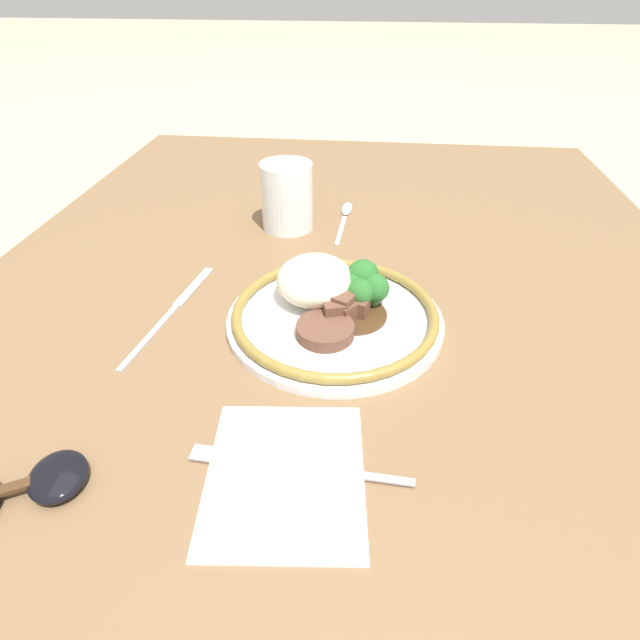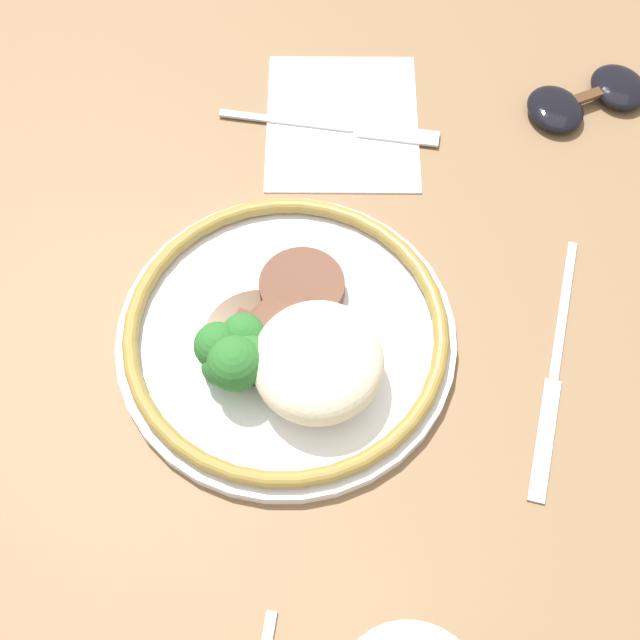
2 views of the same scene
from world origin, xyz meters
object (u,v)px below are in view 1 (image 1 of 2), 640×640
at_px(plate, 333,305).
at_px(sunglasses, 14,489).
at_px(knife, 174,309).
at_px(fork, 278,464).
at_px(spoon, 346,214).
at_px(juice_glass, 287,200).

height_order(plate, sunglasses, plate).
bearing_deg(sunglasses, knife, -36.44).
distance_m(fork, knife, 0.27).
relative_size(plate, sunglasses, 2.04).
relative_size(fork, knife, 0.88).
xyz_separation_m(knife, spoon, (0.30, -0.19, 0.00)).
distance_m(fork, spoon, 0.52).
bearing_deg(spoon, sunglasses, 161.19).
bearing_deg(fork, plate, -93.75).
xyz_separation_m(spoon, sunglasses, (-0.57, 0.23, 0.01)).
height_order(spoon, sunglasses, sunglasses).
bearing_deg(plate, fork, 172.86).
distance_m(plate, sunglasses, 0.36).
distance_m(plate, spoon, 0.30).
bearing_deg(juice_glass, knife, 157.36).
height_order(juice_glass, spoon, juice_glass).
bearing_deg(juice_glass, sunglasses, 165.02).
distance_m(juice_glass, spoon, 0.11).
distance_m(plate, knife, 0.20).
height_order(fork, spoon, same).
bearing_deg(knife, plate, -80.34).
bearing_deg(juice_glass, plate, -158.95).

